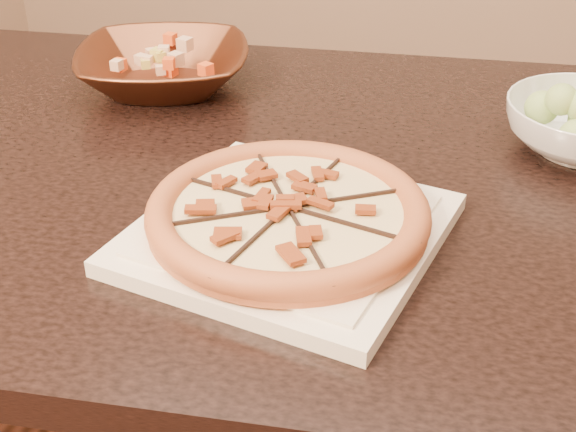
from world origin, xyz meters
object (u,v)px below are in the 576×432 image
(plate, at_px, (288,232))
(pizza, at_px, (288,213))
(dining_table, at_px, (252,239))
(bronze_bowl, at_px, (164,68))

(plate, height_order, pizza, pizza)
(dining_table, bearing_deg, bronze_bowl, 136.51)
(dining_table, height_order, pizza, pizza)
(bronze_bowl, bearing_deg, dining_table, -43.49)
(dining_table, xyz_separation_m, bronze_bowl, (-0.20, 0.19, 0.14))
(dining_table, xyz_separation_m, pizza, (0.10, -0.15, 0.14))
(plate, height_order, bronze_bowl, bronze_bowl)
(plate, bearing_deg, bronze_bowl, 131.02)
(dining_table, bearing_deg, plate, -57.56)
(bronze_bowl, bearing_deg, pizza, -48.98)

